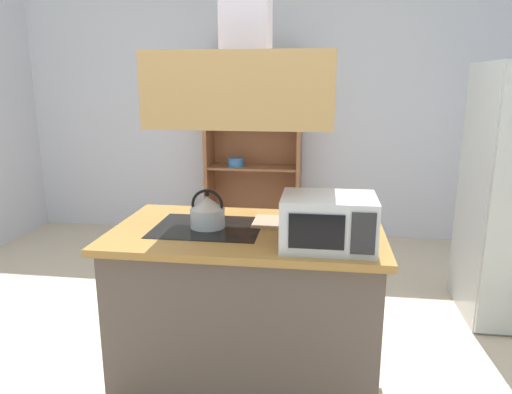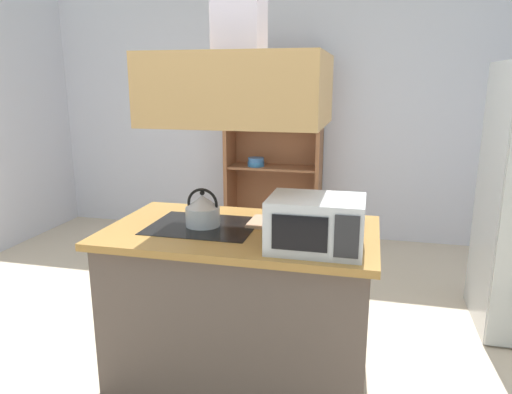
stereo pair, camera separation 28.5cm
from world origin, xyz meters
name	(u,v)px [view 2 (the right image)]	position (x,y,z in m)	size (l,w,h in m)	color
ground_plane	(231,393)	(0.00, 0.00, 0.00)	(7.80, 7.80, 0.00)	beige
wall_back	(308,114)	(0.00, 3.00, 1.35)	(6.00, 0.12, 2.70)	silver
kitchen_island	(242,302)	(0.01, 0.22, 0.45)	(1.51, 0.89, 0.90)	#51443C
range_hood	(240,68)	(0.01, 0.22, 1.77)	(0.90, 0.70, 1.22)	#B0854E
dish_cabinet	(274,158)	(-0.33, 2.78, 0.88)	(1.02, 0.40, 1.99)	brown
kettle	(203,210)	(-0.22, 0.22, 0.99)	(0.20, 0.20, 0.22)	#B0B9C5
cutting_board	(279,223)	(0.20, 0.34, 0.91)	(0.34, 0.24, 0.02)	#A47B5F
microwave	(316,224)	(0.45, -0.01, 1.03)	(0.46, 0.35, 0.26)	#B7BABF
fruit_bowl	(343,217)	(0.56, 0.43, 0.95)	(0.23, 0.23, 0.14)	brown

